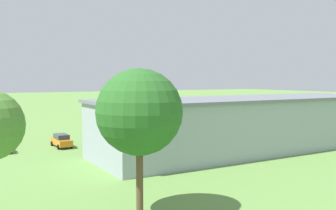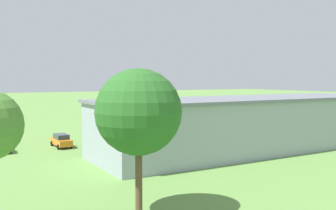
{
  "view_description": "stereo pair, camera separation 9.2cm",
  "coord_description": "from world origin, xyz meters",
  "px_view_note": "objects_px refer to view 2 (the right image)",
  "views": [
    {
      "loc": [
        32.58,
        66.02,
        9.02
      ],
      "look_at": [
        -0.32,
        7.9,
        4.49
      ],
      "focal_mm": 41.32,
      "sensor_mm": 36.0,
      "label": 1
    },
    {
      "loc": [
        32.5,
        66.07,
        9.02
      ],
      "look_at": [
        -0.32,
        7.9,
        4.49
      ],
      "focal_mm": 41.32,
      "sensor_mm": 36.0,
      "label": 2
    }
  ],
  "objects_px": {
    "car_orange": "(61,140)",
    "tree_behind_hangar_left": "(138,112)",
    "car_silver": "(0,145)",
    "person_by_parked_cars": "(265,122)",
    "biplane": "(147,89)",
    "person_near_hangar_door": "(299,125)",
    "person_at_fence_line": "(263,124)",
    "hangar": "(249,124)"
  },
  "relations": [
    {
      "from": "car_silver",
      "to": "person_near_hangar_door",
      "type": "relative_size",
      "value": 2.51
    },
    {
      "from": "car_orange",
      "to": "tree_behind_hangar_left",
      "type": "xyz_separation_m",
      "value": [
        1.97,
        28.34,
        5.97
      ]
    },
    {
      "from": "biplane",
      "to": "car_orange",
      "type": "distance_m",
      "value": 25.8
    },
    {
      "from": "car_orange",
      "to": "car_silver",
      "type": "bearing_deg",
      "value": 0.35
    },
    {
      "from": "car_orange",
      "to": "person_near_hangar_door",
      "type": "distance_m",
      "value": 40.69
    },
    {
      "from": "car_orange",
      "to": "person_at_fence_line",
      "type": "bearing_deg",
      "value": -176.91
    },
    {
      "from": "person_near_hangar_door",
      "to": "person_by_parked_cars",
      "type": "distance_m",
      "value": 7.22
    },
    {
      "from": "hangar",
      "to": "car_silver",
      "type": "distance_m",
      "value": 31.06
    },
    {
      "from": "car_orange",
      "to": "person_by_parked_cars",
      "type": "xyz_separation_m",
      "value": [
        -39.09,
        -3.21,
        -0.1
      ]
    },
    {
      "from": "person_at_fence_line",
      "to": "biplane",
      "type": "bearing_deg",
      "value": -36.67
    },
    {
      "from": "car_silver",
      "to": "person_near_hangar_door",
      "type": "distance_m",
      "value": 48.12
    },
    {
      "from": "biplane",
      "to": "car_silver",
      "type": "distance_m",
      "value": 31.98
    },
    {
      "from": "tree_behind_hangar_left",
      "to": "person_near_hangar_door",
      "type": "bearing_deg",
      "value": -150.05
    },
    {
      "from": "person_near_hangar_door",
      "to": "car_silver",
      "type": "bearing_deg",
      "value": -4.55
    },
    {
      "from": "person_by_parked_cars",
      "to": "biplane",
      "type": "bearing_deg",
      "value": -31.69
    },
    {
      "from": "person_near_hangar_door",
      "to": "tree_behind_hangar_left",
      "type": "relative_size",
      "value": 0.18
    },
    {
      "from": "car_silver",
      "to": "person_by_parked_cars",
      "type": "bearing_deg",
      "value": -175.99
    },
    {
      "from": "hangar",
      "to": "biplane",
      "type": "bearing_deg",
      "value": -89.53
    },
    {
      "from": "car_orange",
      "to": "person_near_hangar_door",
      "type": "xyz_separation_m",
      "value": [
        -40.51,
        3.86,
        -0.0
      ]
    },
    {
      "from": "person_by_parked_cars",
      "to": "tree_behind_hangar_left",
      "type": "height_order",
      "value": "tree_behind_hangar_left"
    },
    {
      "from": "car_silver",
      "to": "person_by_parked_cars",
      "type": "xyz_separation_m",
      "value": [
        -46.54,
        -3.26,
        -0.07
      ]
    },
    {
      "from": "person_by_parked_cars",
      "to": "tree_behind_hangar_left",
      "type": "relative_size",
      "value": 0.16
    },
    {
      "from": "car_orange",
      "to": "tree_behind_hangar_left",
      "type": "relative_size",
      "value": 0.48
    },
    {
      "from": "hangar",
      "to": "person_near_hangar_door",
      "type": "height_order",
      "value": "hangar"
    },
    {
      "from": "tree_behind_hangar_left",
      "to": "car_silver",
      "type": "bearing_deg",
      "value": -79.03
    },
    {
      "from": "person_by_parked_cars",
      "to": "person_at_fence_line",
      "type": "distance_m",
      "value": 2.03
    },
    {
      "from": "biplane",
      "to": "person_near_hangar_door",
      "type": "distance_m",
      "value": 28.43
    },
    {
      "from": "hangar",
      "to": "person_at_fence_line",
      "type": "bearing_deg",
      "value": -137.44
    },
    {
      "from": "hangar",
      "to": "person_near_hangar_door",
      "type": "bearing_deg",
      "value": -154.01
    },
    {
      "from": "biplane",
      "to": "car_silver",
      "type": "relative_size",
      "value": 1.8
    },
    {
      "from": "car_silver",
      "to": "person_near_hangar_door",
      "type": "height_order",
      "value": "person_near_hangar_door"
    },
    {
      "from": "hangar",
      "to": "car_silver",
      "type": "xyz_separation_m",
      "value": [
        27.79,
        -13.65,
        -2.49
      ]
    },
    {
      "from": "tree_behind_hangar_left",
      "to": "person_by_parked_cars",
      "type": "bearing_deg",
      "value": -142.46
    },
    {
      "from": "person_near_hangar_door",
      "to": "person_at_fence_line",
      "type": "distance_m",
      "value": 6.63
    },
    {
      "from": "person_at_fence_line",
      "to": "car_silver",
      "type": "bearing_deg",
      "value": 2.63
    },
    {
      "from": "tree_behind_hangar_left",
      "to": "hangar",
      "type": "bearing_deg",
      "value": -146.72
    },
    {
      "from": "person_at_fence_line",
      "to": "car_orange",
      "type": "bearing_deg",
      "value": 3.09
    },
    {
      "from": "biplane",
      "to": "car_orange",
      "type": "bearing_deg",
      "value": 36.61
    },
    {
      "from": "car_silver",
      "to": "person_by_parked_cars",
      "type": "relative_size",
      "value": 2.78
    },
    {
      "from": "person_at_fence_line",
      "to": "tree_behind_hangar_left",
      "type": "relative_size",
      "value": 0.16
    },
    {
      "from": "hangar",
      "to": "biplane",
      "type": "xyz_separation_m",
      "value": [
        0.23,
        -28.63,
        3.75
      ]
    },
    {
      "from": "biplane",
      "to": "person_near_hangar_door",
      "type": "bearing_deg",
      "value": 137.35
    }
  ]
}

